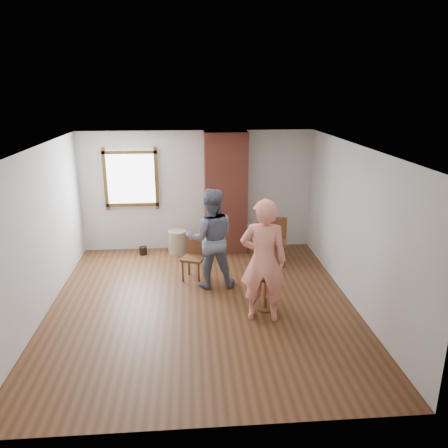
{
  "coord_description": "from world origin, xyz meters",
  "views": [
    {
      "loc": [
        -0.16,
        -6.53,
        3.47
      ],
      "look_at": [
        0.43,
        0.8,
        1.15
      ],
      "focal_mm": 35.0,
      "sensor_mm": 36.0,
      "label": 1
    }
  ],
  "objects_px": {
    "stoneware_crock": "(178,242)",
    "person_pink": "(263,261)",
    "dining_chair_right": "(275,239)",
    "man": "(211,239)",
    "side_table": "(266,287)",
    "dining_chair_left": "(195,255)"
  },
  "relations": [
    {
      "from": "stoneware_crock",
      "to": "man",
      "type": "distance_m",
      "value": 1.89
    },
    {
      "from": "stoneware_crock",
      "to": "person_pink",
      "type": "distance_m",
      "value": 3.29
    },
    {
      "from": "stoneware_crock",
      "to": "dining_chair_right",
      "type": "distance_m",
      "value": 2.14
    },
    {
      "from": "side_table",
      "to": "man",
      "type": "bearing_deg",
      "value": 130.66
    },
    {
      "from": "dining_chair_right",
      "to": "man",
      "type": "distance_m",
      "value": 1.7
    },
    {
      "from": "stoneware_crock",
      "to": "dining_chair_left",
      "type": "bearing_deg",
      "value": -74.79
    },
    {
      "from": "man",
      "to": "person_pink",
      "type": "xyz_separation_m",
      "value": [
        0.73,
        -1.24,
        0.06
      ]
    },
    {
      "from": "dining_chair_left",
      "to": "dining_chair_right",
      "type": "xyz_separation_m",
      "value": [
        1.65,
        0.6,
        0.06
      ]
    },
    {
      "from": "dining_chair_right",
      "to": "side_table",
      "type": "distance_m",
      "value": 2.0
    },
    {
      "from": "dining_chair_left",
      "to": "person_pink",
      "type": "xyz_separation_m",
      "value": [
        1.02,
        -1.61,
        0.5
      ]
    },
    {
      "from": "person_pink",
      "to": "man",
      "type": "bearing_deg",
      "value": -49.05
    },
    {
      "from": "side_table",
      "to": "dining_chair_right",
      "type": "bearing_deg",
      "value": 74.67
    },
    {
      "from": "stoneware_crock",
      "to": "person_pink",
      "type": "height_order",
      "value": "person_pink"
    },
    {
      "from": "side_table",
      "to": "person_pink",
      "type": "bearing_deg",
      "value": -110.12
    },
    {
      "from": "person_pink",
      "to": "stoneware_crock",
      "type": "bearing_deg",
      "value": -54.19
    },
    {
      "from": "stoneware_crock",
      "to": "dining_chair_left",
      "type": "distance_m",
      "value": 1.36
    },
    {
      "from": "stoneware_crock",
      "to": "side_table",
      "type": "distance_m",
      "value": 3.01
    },
    {
      "from": "dining_chair_right",
      "to": "stoneware_crock",
      "type": "bearing_deg",
      "value": 171.37
    },
    {
      "from": "side_table",
      "to": "person_pink",
      "type": "relative_size",
      "value": 0.31
    },
    {
      "from": "dining_chair_right",
      "to": "person_pink",
      "type": "bearing_deg",
      "value": -95.26
    },
    {
      "from": "dining_chair_right",
      "to": "man",
      "type": "xyz_separation_m",
      "value": [
        -1.36,
        -0.96,
        0.37
      ]
    },
    {
      "from": "stoneware_crock",
      "to": "man",
      "type": "relative_size",
      "value": 0.29
    }
  ]
}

